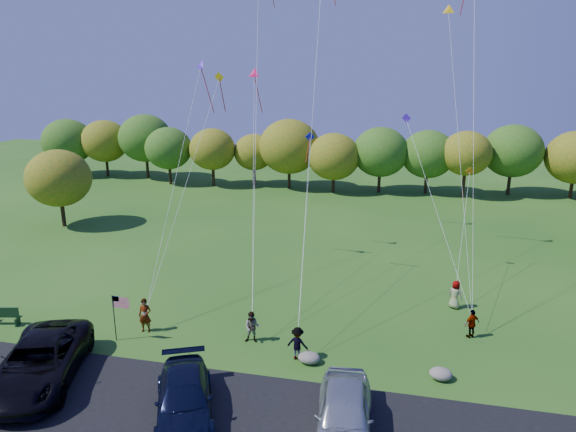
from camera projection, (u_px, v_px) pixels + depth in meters
name	position (u px, v px, depth m)	size (l,w,h in m)	color
ground	(233.00, 360.00, 24.90)	(140.00, 140.00, 0.00)	#1F5017
asphalt_lane	(201.00, 411.00, 21.13)	(44.00, 6.00, 0.06)	black
treeline	(364.00, 154.00, 56.58)	(76.41, 27.04, 8.50)	#331F12
minivan_dark	(39.00, 362.00, 22.89)	(3.22, 6.99, 1.94)	black
minivan_navy	(184.00, 398.00, 20.62)	(2.24, 5.50, 1.60)	black
minivan_silver	(344.00, 414.00, 19.49)	(2.16, 5.37, 1.83)	#AFB4BA
flyer_a	(145.00, 315.00, 27.42)	(0.69, 0.45, 1.89)	#4C4C59
flyer_b	(252.00, 327.00, 26.38)	(0.82, 0.64, 1.68)	#4C4C59
flyer_c	(298.00, 343.00, 24.82)	(1.08, 0.62, 1.67)	#4C4C59
flyer_d	(472.00, 324.00, 26.86)	(0.92, 0.38, 1.58)	#4C4C59
flyer_e	(455.00, 295.00, 30.17)	(0.84, 0.54, 1.71)	#4C4C59
park_bench	(3.00, 315.00, 28.25)	(1.92, 0.72, 1.07)	black
trash_barrel	(44.00, 335.00, 26.37)	(0.61, 0.61, 0.91)	#0B39AF
flag_assembly	(118.00, 307.00, 26.19)	(0.94, 0.61, 2.55)	black
boulder_near	(309.00, 358.00, 24.63)	(1.07, 0.84, 0.54)	gray
boulder_far	(441.00, 374.00, 23.32)	(1.03, 0.86, 0.54)	#6C665D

